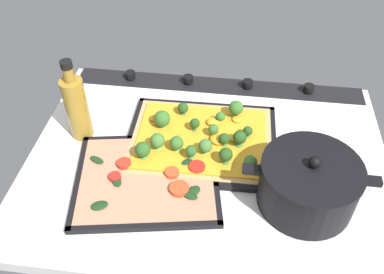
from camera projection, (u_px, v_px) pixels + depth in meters
ground_plane at (207, 162)px, 96.69cm from camera, size 82.76×62.90×3.00cm
stove_control_panel at (218, 85)px, 115.37cm from camera, size 79.45×7.00×2.60cm
baking_tray_front at (201, 142)px, 99.01cm from camera, size 35.97×28.74×1.30cm
broccoli_pizza at (201, 138)px, 97.65cm from camera, size 33.53×26.30×5.84cm
baking_tray_back at (147, 179)px, 90.49cm from camera, size 35.07×31.44×1.30cm
veggie_pizza_back at (148, 178)px, 89.96cm from camera, size 32.29×28.67×1.90cm
cooking_pot at (308, 184)px, 83.02cm from camera, size 26.91×20.11×13.06cm
oil_bottle at (77, 107)px, 95.62cm from camera, size 5.26×5.26×21.03cm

